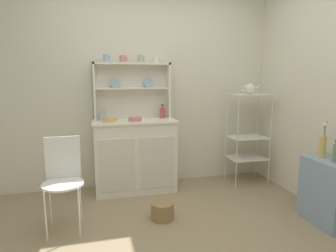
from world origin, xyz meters
The scene contains 19 objects.
ground_plane centered at (0.00, 0.00, 0.00)m, with size 3.84×3.84×0.00m, color #998466.
wall_back centered at (0.00, 1.62, 1.25)m, with size 3.84×0.05×2.50m, color silver.
hutch_cabinet centered at (-0.21, 1.37, 0.45)m, with size 0.99×0.45×0.87m.
hutch_shelf_unit centered at (-0.21, 1.53, 1.27)m, with size 0.92×0.18×0.68m.
bakers_rack centered at (1.24, 1.27, 0.71)m, with size 0.48×0.34×1.17m.
side_shelf_blue centered at (1.44, 0.11, 0.31)m, with size 0.28×0.48×0.62m, color #849EBC.
wire_chair centered at (-0.96, 0.60, 0.52)m, with size 0.36×0.36×0.85m.
floor_basket centered at (-0.06, 0.57, 0.08)m, with size 0.23×0.23×0.17m, color #93754C.
cup_sky_0 centered at (-0.51, 1.49, 1.59)m, with size 0.08×0.07×0.09m.
cup_rose_1 centered at (-0.32, 1.49, 1.59)m, with size 0.09×0.08×0.08m.
cup_sage_2 centered at (-0.11, 1.49, 1.59)m, with size 0.08×0.07×0.09m.
cup_cream_3 centered at (0.09, 1.49, 1.59)m, with size 0.09×0.07×0.08m.
bowl_mixing_large centered at (-0.50, 1.29, 0.90)m, with size 0.16×0.16×0.05m, color #DBB760.
bowl_floral_medium centered at (-0.21, 1.29, 0.90)m, with size 0.16×0.16×0.05m, color #D17A84.
jam_bottle centered at (0.15, 1.45, 0.94)m, with size 0.06×0.06×0.17m.
utensil_jar centered at (-0.57, 1.44, 0.93)m, with size 0.08×0.08×0.25m.
porcelain_teapot centered at (1.24, 1.27, 1.23)m, with size 0.22×0.13×0.15m.
flower_vase centered at (1.44, 0.23, 0.75)m, with size 0.07×0.07×0.36m.
oil_bottle centered at (1.44, 0.06, 0.70)m, with size 0.06×0.06×0.21m.
Camera 1 is at (-0.66, -2.03, 1.38)m, focal length 30.98 mm.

